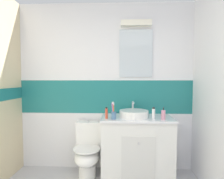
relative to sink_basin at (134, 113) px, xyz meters
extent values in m
cube|color=white|center=(-0.41, 0.32, -0.48)|extent=(3.20, 0.10, 0.85)
cube|color=#1E7272|center=(-0.41, 0.32, 0.20)|extent=(3.20, 0.10, 0.50)
cube|color=white|center=(-0.41, 0.32, 1.02)|extent=(3.20, 0.10, 1.15)
cube|color=silver|center=(0.04, 0.26, 0.85)|extent=(0.49, 0.02, 0.70)
cube|color=white|center=(0.04, 0.22, 1.28)|extent=(0.44, 0.10, 0.08)
cube|color=silver|center=(0.04, 0.02, -0.49)|extent=(0.95, 0.52, 0.82)
cube|color=white|center=(0.04, 0.01, -0.07)|extent=(0.97, 0.54, 0.03)
cube|color=silver|center=(0.04, -0.25, -0.53)|extent=(0.43, 0.01, 0.57)
cylinder|color=silver|center=(0.04, -0.26, -0.33)|extent=(0.02, 0.02, 0.03)
cylinder|color=white|center=(0.00, 0.00, 0.00)|extent=(0.39, 0.39, 0.09)
cylinder|color=#B3B3B8|center=(0.00, 0.00, 0.04)|extent=(0.32, 0.32, 0.01)
cylinder|color=silver|center=(0.00, 0.22, 0.04)|extent=(0.03, 0.03, 0.19)
cylinder|color=silver|center=(0.00, 0.12, 0.14)|extent=(0.02, 0.18, 0.02)
cylinder|color=white|center=(-0.64, -0.01, -0.81)|extent=(0.24, 0.24, 0.18)
ellipsoid|color=white|center=(-0.64, -0.05, -0.61)|extent=(0.34, 0.42, 0.22)
cylinder|color=white|center=(-0.64, -0.05, -0.49)|extent=(0.37, 0.37, 0.02)
cube|color=white|center=(-0.64, 0.16, -0.33)|extent=(0.36, 0.17, 0.34)
cylinder|color=silver|center=(-0.64, 0.16, -0.15)|extent=(0.04, 0.04, 0.02)
cylinder|color=#4C7299|center=(-0.27, -0.14, 0.00)|extent=(0.07, 0.07, 0.10)
cylinder|color=#D83F4C|center=(-0.28, -0.13, 0.07)|extent=(0.02, 0.04, 0.18)
cube|color=white|center=(-0.28, -0.13, 0.16)|extent=(0.01, 0.02, 0.03)
cylinder|color=gold|center=(-0.27, -0.13, 0.06)|extent=(0.02, 0.03, 0.16)
cube|color=white|center=(-0.27, -0.13, 0.14)|extent=(0.01, 0.02, 0.03)
cylinder|color=#D872BF|center=(-0.29, -0.14, 0.07)|extent=(0.03, 0.01, 0.18)
cube|color=white|center=(-0.29, -0.14, 0.16)|extent=(0.02, 0.02, 0.03)
cylinder|color=pink|center=(0.36, -0.15, 0.01)|extent=(0.05, 0.05, 0.12)
cylinder|color=#262626|center=(0.36, -0.15, 0.09)|extent=(0.01, 0.01, 0.04)
cylinder|color=#262626|center=(0.36, -0.16, 0.11)|extent=(0.01, 0.02, 0.01)
cylinder|color=#D84C33|center=(-0.37, -0.11, 0.02)|extent=(0.03, 0.03, 0.13)
cylinder|color=black|center=(-0.37, -0.11, 0.09)|extent=(0.02, 0.02, 0.02)
cylinder|color=white|center=(0.24, -0.13, 0.02)|extent=(0.04, 0.04, 0.14)
cylinder|color=black|center=(0.24, -0.13, 0.10)|extent=(0.03, 0.03, 0.02)
camera|label=1|loc=(-0.19, -2.53, 0.46)|focal=29.79mm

